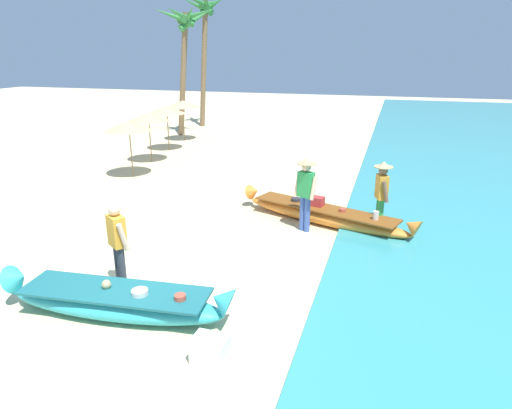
{
  "coord_description": "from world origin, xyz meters",
  "views": [
    {
      "loc": [
        4.09,
        -6.53,
        4.15
      ],
      "look_at": [
        1.29,
        2.69,
        0.9
      ],
      "focal_mm": 32.0,
      "sensor_mm": 36.0,
      "label": 1
    }
  ],
  "objects_px": {
    "person_vendor_hatted": "(306,190)",
    "person_tourist_customer": "(118,242)",
    "boat_orange_midground": "(324,215)",
    "palm_tree_tall_inland": "(204,22)",
    "palm_tree_leaning_seaward": "(185,30)",
    "cooler_box": "(210,349)",
    "person_vendor_assistant": "(382,191)",
    "boat_cyan_foreground": "(117,301)"
  },
  "relations": [
    {
      "from": "person_vendor_assistant",
      "to": "palm_tree_leaning_seaward",
      "type": "relative_size",
      "value": 0.27
    },
    {
      "from": "person_vendor_assistant",
      "to": "person_tourist_customer",
      "type": "bearing_deg",
      "value": -134.99
    },
    {
      "from": "person_tourist_customer",
      "to": "cooler_box",
      "type": "relative_size",
      "value": 3.33
    },
    {
      "from": "person_tourist_customer",
      "to": "cooler_box",
      "type": "height_order",
      "value": "person_tourist_customer"
    },
    {
      "from": "boat_orange_midground",
      "to": "person_tourist_customer",
      "type": "relative_size",
      "value": 2.81
    },
    {
      "from": "boat_orange_midground",
      "to": "palm_tree_tall_inland",
      "type": "bearing_deg",
      "value": 122.87
    },
    {
      "from": "cooler_box",
      "to": "person_vendor_assistant",
      "type": "bearing_deg",
      "value": 72.83
    },
    {
      "from": "person_tourist_customer",
      "to": "cooler_box",
      "type": "bearing_deg",
      "value": -31.58
    },
    {
      "from": "palm_tree_tall_inland",
      "to": "palm_tree_leaning_seaward",
      "type": "relative_size",
      "value": 1.13
    },
    {
      "from": "person_vendor_assistant",
      "to": "palm_tree_leaning_seaward",
      "type": "height_order",
      "value": "palm_tree_leaning_seaward"
    },
    {
      "from": "person_vendor_hatted",
      "to": "person_tourist_customer",
      "type": "relative_size",
      "value": 1.09
    },
    {
      "from": "person_tourist_customer",
      "to": "person_vendor_assistant",
      "type": "relative_size",
      "value": 0.97
    },
    {
      "from": "palm_tree_tall_inland",
      "to": "person_vendor_assistant",
      "type": "bearing_deg",
      "value": -53.44
    },
    {
      "from": "boat_cyan_foreground",
      "to": "person_vendor_assistant",
      "type": "height_order",
      "value": "person_vendor_assistant"
    },
    {
      "from": "palm_tree_leaning_seaward",
      "to": "palm_tree_tall_inland",
      "type": "bearing_deg",
      "value": 95.28
    },
    {
      "from": "boat_orange_midground",
      "to": "person_vendor_assistant",
      "type": "height_order",
      "value": "person_vendor_assistant"
    },
    {
      "from": "palm_tree_tall_inland",
      "to": "person_vendor_hatted",
      "type": "bearing_deg",
      "value": -59.35
    },
    {
      "from": "person_tourist_customer",
      "to": "person_vendor_assistant",
      "type": "height_order",
      "value": "person_vendor_assistant"
    },
    {
      "from": "person_tourist_customer",
      "to": "person_vendor_hatted",
      "type": "bearing_deg",
      "value": 55.2
    },
    {
      "from": "boat_cyan_foreground",
      "to": "cooler_box",
      "type": "bearing_deg",
      "value": -18.33
    },
    {
      "from": "person_vendor_assistant",
      "to": "person_vendor_hatted",
      "type": "bearing_deg",
      "value": -161.86
    },
    {
      "from": "person_tourist_customer",
      "to": "cooler_box",
      "type": "distance_m",
      "value": 2.84
    },
    {
      "from": "person_tourist_customer",
      "to": "boat_cyan_foreground",
      "type": "bearing_deg",
      "value": -62.24
    },
    {
      "from": "palm_tree_tall_inland",
      "to": "cooler_box",
      "type": "xyz_separation_m",
      "value": [
        8.21,
        -19.6,
        -5.44
      ]
    },
    {
      "from": "boat_cyan_foreground",
      "to": "boat_orange_midground",
      "type": "height_order",
      "value": "boat_cyan_foreground"
    },
    {
      "from": "person_vendor_hatted",
      "to": "palm_tree_leaning_seaward",
      "type": "relative_size",
      "value": 0.29
    },
    {
      "from": "palm_tree_leaning_seaward",
      "to": "cooler_box",
      "type": "bearing_deg",
      "value": -64.43
    },
    {
      "from": "palm_tree_leaning_seaward",
      "to": "cooler_box",
      "type": "distance_m",
      "value": 19.01
    },
    {
      "from": "person_tourist_customer",
      "to": "cooler_box",
      "type": "xyz_separation_m",
      "value": [
        2.33,
        -1.43,
        -0.75
      ]
    },
    {
      "from": "person_tourist_customer",
      "to": "palm_tree_leaning_seaward",
      "type": "xyz_separation_m",
      "value": [
        -5.59,
        15.13,
        4.17
      ]
    },
    {
      "from": "boat_orange_midground",
      "to": "person_tourist_customer",
      "type": "distance_m",
      "value": 5.39
    },
    {
      "from": "boat_orange_midground",
      "to": "palm_tree_leaning_seaward",
      "type": "bearing_deg",
      "value": 128.75
    },
    {
      "from": "boat_cyan_foreground",
      "to": "boat_orange_midground",
      "type": "xyz_separation_m",
      "value": [
        2.59,
        5.21,
        -0.03
      ]
    },
    {
      "from": "palm_tree_tall_inland",
      "to": "cooler_box",
      "type": "distance_m",
      "value": 21.93
    },
    {
      "from": "person_vendor_hatted",
      "to": "cooler_box",
      "type": "height_order",
      "value": "person_vendor_hatted"
    },
    {
      "from": "boat_orange_midground",
      "to": "palm_tree_tall_inland",
      "type": "relative_size",
      "value": 0.66
    },
    {
      "from": "boat_cyan_foreground",
      "to": "palm_tree_tall_inland",
      "type": "relative_size",
      "value": 0.57
    },
    {
      "from": "boat_orange_midground",
      "to": "palm_tree_tall_inland",
      "type": "xyz_separation_m",
      "value": [
        -8.88,
        13.75,
        5.38
      ]
    },
    {
      "from": "boat_orange_midground",
      "to": "person_vendor_assistant",
      "type": "relative_size",
      "value": 2.72
    },
    {
      "from": "boat_cyan_foreground",
      "to": "cooler_box",
      "type": "relative_size",
      "value": 8.1
    },
    {
      "from": "person_vendor_hatted",
      "to": "person_vendor_assistant",
      "type": "bearing_deg",
      "value": 18.14
    },
    {
      "from": "person_tourist_customer",
      "to": "palm_tree_leaning_seaward",
      "type": "height_order",
      "value": "palm_tree_leaning_seaward"
    }
  ]
}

